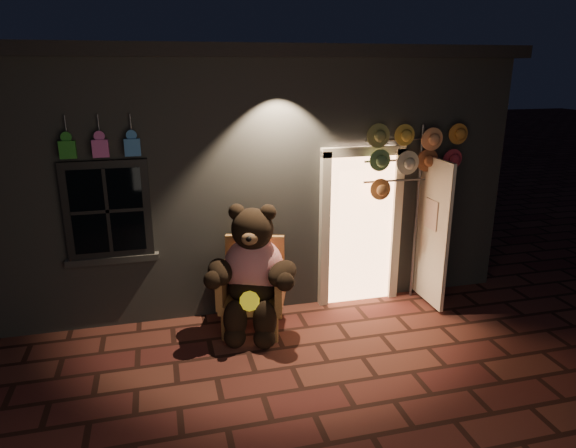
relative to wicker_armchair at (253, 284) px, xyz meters
name	(u,v)px	position (x,y,z in m)	size (l,w,h in m)	color
ground	(292,367)	(0.23, -1.05, -0.57)	(60.00, 60.00, 0.00)	brown
shop_building	(233,154)	(0.23, 2.94, 1.16)	(7.30, 5.95, 3.51)	slate
wicker_armchair	(253,284)	(0.00, 0.00, 0.00)	(0.95, 0.91, 1.14)	#AC8742
teddy_bear	(253,272)	(-0.03, -0.14, 0.23)	(1.14, 1.05, 1.65)	red
hat_rack	(414,156)	(2.22, 0.22, 1.50)	(1.42, 0.22, 2.48)	#59595E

